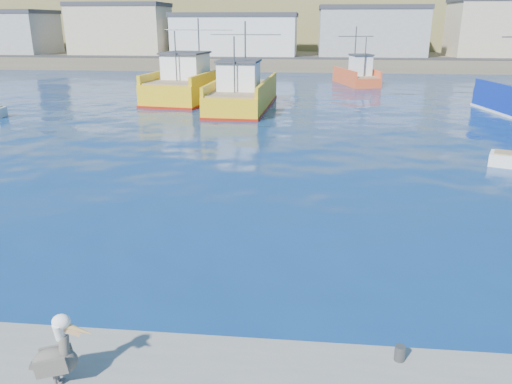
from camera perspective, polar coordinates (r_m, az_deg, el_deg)
ground at (r=13.22m, az=0.24°, el=-10.57°), size 260.00×260.00×0.00m
dock_bollards at (r=9.98m, az=1.80°, el=-17.08°), size 36.20×0.20×0.30m
far_shore at (r=120.69m, az=5.74°, el=20.03°), size 200.00×81.00×24.00m
trawler_yellow_a at (r=45.98m, az=-7.12°, el=12.15°), size 6.65×14.49×6.86m
trawler_yellow_b at (r=39.95m, az=-1.56°, el=11.11°), size 5.65×12.09×6.59m
boat_orange at (r=56.27m, az=11.47°, el=12.95°), size 4.73×7.98×5.98m
pelican at (r=9.61m, az=-21.79°, el=-16.97°), size 1.12×0.61×1.39m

